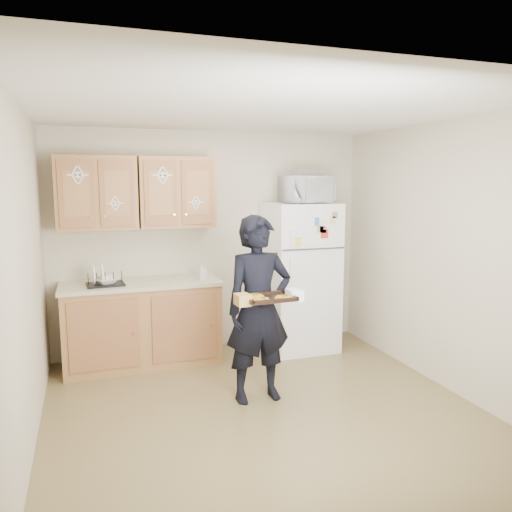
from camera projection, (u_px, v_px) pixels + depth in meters
The scene contains 22 objects.
floor at pixel (264, 411), 4.25m from camera, with size 3.60×3.60×0.00m, color brown.
ceiling at pixel (265, 109), 3.88m from camera, with size 3.60×3.60×0.00m, color white.
wall_back at pixel (212, 242), 5.75m from camera, with size 3.60×0.04×2.50m, color beige.
wall_front at pixel (392, 328), 2.38m from camera, with size 3.60×0.04×2.50m, color beige.
wall_left at pixel (24, 281), 3.49m from camera, with size 0.04×3.60×2.50m, color beige.
wall_right at pixel (446, 257), 4.64m from camera, with size 0.04×3.60×2.50m, color beige.
refrigerator at pixel (300, 277), 5.77m from camera, with size 0.75×0.70×1.70m, color white.
base_cabinet at pixel (142, 325), 5.30m from camera, with size 1.60×0.60×0.86m, color #905D31.
countertop at pixel (141, 284), 5.24m from camera, with size 1.64×0.64×0.04m, color beige.
upper_cab_left at pixel (97, 193), 5.09m from camera, with size 0.80×0.33×0.75m, color #905D31.
upper_cab_right at pixel (176, 192), 5.36m from camera, with size 0.80×0.33×0.75m, color #905D31.
cereal_box at pixel (329, 325), 6.26m from camera, with size 0.20×0.07×0.32m, color gold.
person at pixel (259, 309), 4.39m from camera, with size 0.60×0.40×1.66m, color black.
baking_tray at pixel (269, 298), 4.08m from camera, with size 0.40×0.29×0.04m, color black.
pizza_front_left at pixel (262, 299), 3.98m from camera, with size 0.13×0.13×0.02m, color yellow.
pizza_front_right at pixel (283, 297), 4.05m from camera, with size 0.13×0.13×0.02m, color yellow.
pizza_back_left at pixel (256, 296), 4.11m from camera, with size 0.13×0.13×0.02m, color yellow.
microwave at pixel (307, 190), 5.59m from camera, with size 0.55×0.37×0.30m, color white.
foil_pan at pixel (306, 173), 5.59m from camera, with size 0.31×0.22×0.07m, color #ACACB3.
dish_rack at pixel (105, 278), 5.04m from camera, with size 0.36×0.27×0.15m, color black.
bowl at pixel (107, 281), 5.05m from camera, with size 0.24×0.24×0.06m, color white.
soap_bottle at pixel (201, 271), 5.35m from camera, with size 0.08×0.08×0.18m, color white.
Camera 1 is at (-1.36, -3.77, 1.95)m, focal length 35.00 mm.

